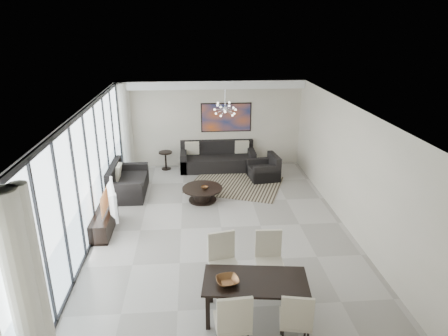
{
  "coord_description": "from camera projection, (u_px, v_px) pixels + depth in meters",
  "views": [
    {
      "loc": [
        -0.61,
        -8.48,
        4.67
      ],
      "look_at": [
        0.13,
        0.73,
        1.25
      ],
      "focal_mm": 32.0,
      "sensor_mm": 36.0,
      "label": 1
    }
  ],
  "objects": [
    {
      "name": "coffee_table",
      "position": [
        202.0,
        193.0,
        10.96
      ],
      "size": [
        1.1,
        1.1,
        0.39
      ],
      "color": "black",
      "rests_on": "floor"
    },
    {
      "name": "rug",
      "position": [
        235.0,
        185.0,
        12.07
      ],
      "size": [
        3.2,
        2.84,
        0.01
      ],
      "primitive_type": "cube",
      "rotation": [
        0.0,
        0.0,
        -0.36
      ],
      "color": "black",
      "rests_on": "floor"
    },
    {
      "name": "dining_chair_nw",
      "position": [
        223.0,
        257.0,
        7.25
      ],
      "size": [
        0.6,
        0.6,
        1.09
      ],
      "color": "beige",
      "rests_on": "floor"
    },
    {
      "name": "side_table",
      "position": [
        166.0,
        157.0,
        13.22
      ],
      "size": [
        0.44,
        0.44,
        0.61
      ],
      "color": "black",
      "rests_on": "floor"
    },
    {
      "name": "dining_chair_sw",
      "position": [
        233.0,
        320.0,
        5.72
      ],
      "size": [
        0.54,
        0.54,
        1.1
      ],
      "color": "beige",
      "rests_on": "floor"
    },
    {
      "name": "dining_table",
      "position": [
        255.0,
        285.0,
        6.51
      ],
      "size": [
        1.79,
        1.05,
        0.71
      ],
      "color": "black",
      "rests_on": "floor"
    },
    {
      "name": "tv_console",
      "position": [
        104.0,
        222.0,
        9.39
      ],
      "size": [
        0.41,
        1.46,
        0.46
      ],
      "primitive_type": "cube",
      "color": "black",
      "rests_on": "floor"
    },
    {
      "name": "dining_chair_se",
      "position": [
        296.0,
        318.0,
        5.84
      ],
      "size": [
        0.55,
        0.55,
        1.02
      ],
      "color": "beige",
      "rests_on": "floor"
    },
    {
      "name": "bowl_coffee",
      "position": [
        204.0,
        188.0,
        10.82
      ],
      "size": [
        0.24,
        0.24,
        0.06
      ],
      "primitive_type": "imported",
      "rotation": [
        0.0,
        0.0,
        -0.21
      ],
      "color": "brown",
      "rests_on": "coffee_table"
    },
    {
      "name": "television",
      "position": [
        108.0,
        200.0,
        9.18
      ],
      "size": [
        0.45,
        1.2,
        0.69
      ],
      "primitive_type": "imported",
      "rotation": [
        0.0,
        0.0,
        1.82
      ],
      "color": "gray",
      "rests_on": "tv_console"
    },
    {
      "name": "armchair",
      "position": [
        265.0,
        171.0,
        12.48
      ],
      "size": [
        0.97,
        1.01,
        0.76
      ],
      "color": "black",
      "rests_on": "floor"
    },
    {
      "name": "bowl_dining",
      "position": [
        227.0,
        281.0,
        6.39
      ],
      "size": [
        0.42,
        0.42,
        0.09
      ],
      "primitive_type": "imported",
      "rotation": [
        0.0,
        0.0,
        0.19
      ],
      "color": "brown",
      "rests_on": "dining_table"
    },
    {
      "name": "window_wall",
      "position": [
        93.0,
        174.0,
        8.88
      ],
      "size": [
        0.37,
        8.95,
        2.9
      ],
      "color": "silver",
      "rests_on": "floor"
    },
    {
      "name": "loveseat",
      "position": [
        126.0,
        184.0,
        11.4
      ],
      "size": [
        0.98,
        1.75,
        0.87
      ],
      "color": "black",
      "rests_on": "floor"
    },
    {
      "name": "chandelier",
      "position": [
        225.0,
        109.0,
        11.14
      ],
      "size": [
        0.66,
        0.66,
        0.71
      ],
      "color": "silver",
      "rests_on": "room_shell"
    },
    {
      "name": "sofa_main",
      "position": [
        218.0,
        160.0,
        13.32
      ],
      "size": [
        2.46,
        1.01,
        0.89
      ],
      "color": "black",
      "rests_on": "floor"
    },
    {
      "name": "soffit",
      "position": [
        211.0,
        84.0,
        12.66
      ],
      "size": [
        5.98,
        0.4,
        0.26
      ],
      "primitive_type": "cube",
      "color": "white",
      "rests_on": "room_shell"
    },
    {
      "name": "room_shell",
      "position": [
        241.0,
        170.0,
        9.13
      ],
      "size": [
        6.0,
        9.0,
        2.9
      ],
      "color": "#A8A39B",
      "rests_on": "ground"
    },
    {
      "name": "dining_chair_ne",
      "position": [
        269.0,
        254.0,
        7.37
      ],
      "size": [
        0.5,
        0.5,
        1.07
      ],
      "color": "beige",
      "rests_on": "floor"
    },
    {
      "name": "painting",
      "position": [
        226.0,
        118.0,
        13.24
      ],
      "size": [
        1.68,
        0.04,
        0.98
      ],
      "primitive_type": "cube",
      "color": "#CC561C",
      "rests_on": "room_shell"
    }
  ]
}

